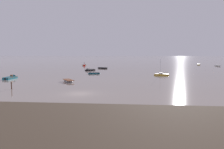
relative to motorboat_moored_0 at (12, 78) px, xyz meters
name	(u,v)px	position (x,y,z in m)	size (l,w,h in m)	color
ground_plane	(80,94)	(22.01, -17.56, -0.22)	(800.00, 800.00, 0.00)	gray
motorboat_moored_0	(12,78)	(0.00, 0.00, 0.00)	(1.87, 4.72, 1.58)	#197084
rowboat_moored_0	(68,81)	(16.07, -4.27, -0.03)	(3.73, 4.39, 0.68)	gray
rowboat_moored_1	(103,68)	(18.69, 35.73, -0.03)	(4.61, 2.58, 0.69)	black
rowboat_moored_2	(94,73)	(18.86, 13.85, -0.06)	(3.93, 1.89, 0.60)	#197084
rowboat_moored_3	(199,64)	(67.73, 66.98, -0.04)	(2.22, 4.31, 0.65)	gold
motorboat_moored_4	(89,70)	(14.91, 25.42, -0.03)	(4.04, 3.67, 1.40)	black
rowboat_moored_5	(218,66)	(73.27, 55.96, -0.06)	(1.92, 3.91, 0.59)	white
rowboat_moored_6	(84,65)	(6.31, 56.50, -0.06)	(2.15, 3.82, 0.57)	orange
sailboat_moored_0	(162,75)	(39.33, 10.98, 0.00)	(4.62, 1.86, 5.04)	gold
channel_buoy	(84,65)	(7.57, 50.70, 0.24)	(0.90, 0.90, 2.30)	red
mooring_post_near	(11,85)	(8.64, -14.64, 0.48)	(0.22, 0.22, 1.61)	#503323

